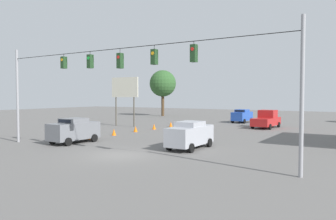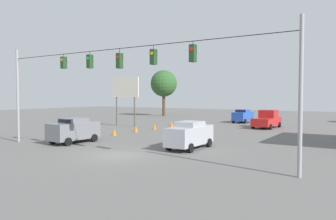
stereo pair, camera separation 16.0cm
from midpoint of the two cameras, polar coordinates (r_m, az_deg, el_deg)
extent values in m
plane|color=#605E5B|center=(21.53, -8.54, -7.81)|extent=(140.00, 140.00, 0.00)
cylinder|color=#939399|center=(16.48, 22.36, 2.18)|extent=(0.20, 0.20, 7.61)
cylinder|color=#939399|center=(29.74, -24.55, 2.21)|extent=(0.20, 0.20, 7.61)
cylinder|color=black|center=(21.58, -8.24, 10.56)|extent=(22.05, 0.04, 0.04)
cube|color=#1E3D1E|center=(18.50, 4.60, 9.82)|extent=(0.32, 0.36, 0.97)
cylinder|color=black|center=(18.58, 4.60, 11.59)|extent=(0.03, 0.03, 0.19)
cylinder|color=red|center=(18.36, 4.32, 10.56)|extent=(0.20, 0.02, 0.20)
cube|color=#1E3D1E|center=(19.87, -2.31, 9.21)|extent=(0.32, 0.36, 0.91)
cylinder|color=black|center=(19.95, -2.31, 10.87)|extent=(0.03, 0.03, 0.26)
cylinder|color=orange|center=(19.74, -2.63, 9.85)|extent=(0.20, 0.02, 0.20)
cube|color=#1E3D1E|center=(21.48, -8.23, 8.48)|extent=(0.32, 0.36, 0.97)
cylinder|color=black|center=(21.56, -8.24, 10.16)|extent=(0.03, 0.03, 0.30)
cylinder|color=red|center=(21.36, -8.57, 9.10)|extent=(0.20, 0.02, 0.20)
cube|color=#1E3D1E|center=(23.31, -13.26, 8.23)|extent=(0.32, 0.36, 0.93)
cylinder|color=black|center=(23.37, -13.28, 9.63)|extent=(0.03, 0.03, 0.22)
cylinder|color=green|center=(23.20, -13.61, 8.77)|extent=(0.20, 0.02, 0.20)
cube|color=#1E3D1E|center=(25.28, -17.53, 7.87)|extent=(0.32, 0.36, 0.86)
cylinder|color=black|center=(25.34, -17.55, 9.05)|extent=(0.03, 0.03, 0.19)
cylinder|color=orange|center=(25.18, -17.87, 8.33)|extent=(0.20, 0.02, 0.20)
cube|color=#234CB2|center=(47.81, 13.00, -1.06)|extent=(1.97, 4.02, 1.20)
cube|color=#234CB2|center=(47.76, 13.00, -0.12)|extent=(1.70, 1.82, 0.36)
cube|color=black|center=(46.96, 12.59, -0.16)|extent=(1.39, 0.10, 0.25)
cylinder|color=black|center=(47.03, 11.41, -1.83)|extent=(0.26, 0.65, 0.64)
cylinder|color=black|center=(46.34, 13.37, -1.92)|extent=(0.26, 0.65, 0.64)
cylinder|color=black|center=(49.36, 12.63, -1.64)|extent=(0.26, 0.65, 0.64)
cylinder|color=black|center=(48.70, 14.51, -1.72)|extent=(0.26, 0.65, 0.64)
cube|color=slate|center=(27.74, -15.92, -3.50)|extent=(1.92, 4.20, 1.34)
cube|color=slate|center=(27.66, -15.94, -1.75)|extent=(1.72, 1.87, 0.36)
cube|color=black|center=(27.08, -17.43, -1.86)|extent=(1.46, 0.05, 0.25)
cylinder|color=black|center=(27.68, -19.27, -4.95)|extent=(0.23, 0.64, 0.64)
cylinder|color=black|center=(26.26, -16.86, -5.31)|extent=(0.23, 0.64, 0.64)
cylinder|color=black|center=(29.38, -15.05, -4.47)|extent=(0.23, 0.64, 0.64)
cylinder|color=black|center=(28.04, -12.58, -4.77)|extent=(0.23, 0.64, 0.64)
cube|color=#A8AAB2|center=(23.82, 3.99, -4.43)|extent=(1.75, 4.55, 1.30)
cube|color=#A8AAB2|center=(23.74, 3.99, -2.43)|extent=(1.59, 2.01, 0.36)
cube|color=black|center=(24.63, 5.10, -2.26)|extent=(1.37, 0.03, 0.25)
cylinder|color=black|center=(24.85, 7.34, -5.67)|extent=(0.23, 0.64, 0.64)
cylinder|color=black|center=(25.60, 3.84, -5.41)|extent=(0.23, 0.64, 0.64)
cylinder|color=black|center=(22.23, 4.15, -6.62)|extent=(0.23, 0.64, 0.64)
cylinder|color=black|center=(23.06, 0.37, -6.28)|extent=(0.23, 0.64, 0.64)
cube|color=red|center=(40.61, 16.91, -1.94)|extent=(2.28, 5.25, 0.90)
cube|color=red|center=(41.14, 17.19, -0.63)|extent=(1.96, 1.95, 0.90)
cube|color=black|center=(42.03, 17.59, -0.57)|extent=(1.62, 0.10, 0.63)
cylinder|color=black|center=(41.94, 18.94, -2.44)|extent=(0.25, 0.65, 0.64)
cylinder|color=black|center=(42.55, 16.31, -2.34)|extent=(0.25, 0.65, 0.64)
cylinder|color=black|center=(38.74, 17.54, -2.82)|extent=(0.25, 0.65, 0.64)
cylinder|color=black|center=(39.41, 14.73, -2.70)|extent=(0.25, 0.65, 0.64)
cone|color=orange|center=(29.69, -13.45, -4.39)|extent=(0.43, 0.43, 0.63)
cone|color=orange|center=(32.16, -9.21, -3.83)|extent=(0.43, 0.43, 0.63)
cone|color=orange|center=(34.89, -5.49, -3.31)|extent=(0.43, 0.43, 0.63)
cone|color=orange|center=(37.39, -2.25, -2.91)|extent=(0.43, 0.43, 0.63)
cone|color=orange|center=(40.49, 0.70, -2.49)|extent=(0.43, 0.43, 0.63)
cylinder|color=#4C473D|center=(40.38, -5.74, -0.36)|extent=(0.16, 0.16, 3.66)
cylinder|color=#4C473D|center=(42.22, -8.82, -0.25)|extent=(0.16, 0.16, 3.66)
cube|color=silver|center=(41.25, -7.34, 3.96)|extent=(4.12, 0.12, 2.48)
cylinder|color=#4C3823|center=(61.88, -0.67, 1.17)|extent=(0.55, 0.55, 4.78)
sphere|color=#2D5628|center=(61.91, -0.67, 4.65)|extent=(4.99, 4.99, 4.99)
camera|label=1|loc=(0.08, -89.84, 0.01)|focal=35.00mm
camera|label=2|loc=(0.08, 90.16, -0.01)|focal=35.00mm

